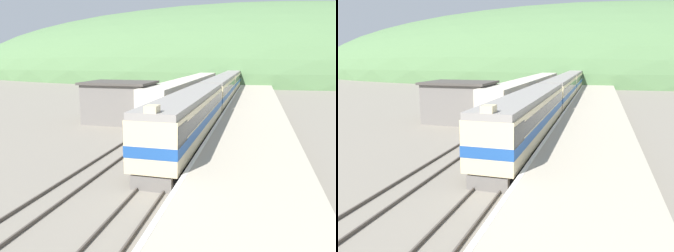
{
  "view_description": "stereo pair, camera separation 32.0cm",
  "coord_description": "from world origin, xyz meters",
  "views": [
    {
      "loc": [
        5.0,
        2.82,
        6.75
      ],
      "look_at": [
        -0.46,
        23.03,
        2.41
      ],
      "focal_mm": 35.0,
      "sensor_mm": 36.0,
      "label": 1
    },
    {
      "loc": [
        5.31,
        2.9,
        6.75
      ],
      "look_at": [
        -0.46,
        23.03,
        2.41
      ],
      "focal_mm": 35.0,
      "sensor_mm": 36.0,
      "label": 2
    }
  ],
  "objects": [
    {
      "name": "track_main",
      "position": [
        0.0,
        70.0,
        0.08
      ],
      "size": [
        1.52,
        180.0,
        0.16
      ],
      "color": "#4C443D",
      "rests_on": "ground"
    },
    {
      "name": "track_siding",
      "position": [
        -4.37,
        70.0,
        0.08
      ],
      "size": [
        1.52,
        180.0,
        0.16
      ],
      "color": "#4C443D",
      "rests_on": "ground"
    },
    {
      "name": "platform",
      "position": [
        4.86,
        50.0,
        0.47
      ],
      "size": [
        6.56,
        140.0,
        0.96
      ],
      "color": "#B2A893",
      "rests_on": "ground"
    },
    {
      "name": "distant_hills",
      "position": [
        0.0,
        128.43,
        0.0
      ],
      "size": [
        226.95,
        102.13,
        50.29
      ],
      "color": "#517547",
      "rests_on": "ground"
    },
    {
      "name": "station_shed",
      "position": [
        -9.0,
        34.98,
        2.19
      ],
      "size": [
        7.17,
        5.54,
        4.34
      ],
      "color": "slate",
      "rests_on": "ground"
    },
    {
      "name": "express_train_lead_car",
      "position": [
        0.0,
        27.99,
        2.23
      ],
      "size": [
        2.9,
        20.79,
        4.44
      ],
      "color": "black",
      "rests_on": "ground"
    },
    {
      "name": "carriage_second",
      "position": [
        0.0,
        49.83,
        2.22
      ],
      "size": [
        2.89,
        20.66,
        4.08
      ],
      "color": "black",
      "rests_on": "ground"
    },
    {
      "name": "carriage_third",
      "position": [
        0.0,
        71.37,
        2.22
      ],
      "size": [
        2.89,
        20.66,
        4.08
      ],
      "color": "black",
      "rests_on": "ground"
    },
    {
      "name": "carriage_fourth",
      "position": [
        0.0,
        92.92,
        2.22
      ],
      "size": [
        2.89,
        20.66,
        4.08
      ],
      "color": "black",
      "rests_on": "ground"
    },
    {
      "name": "carriage_fifth",
      "position": [
        0.0,
        114.46,
        2.22
      ],
      "size": [
        2.89,
        20.66,
        4.08
      ],
      "color": "black",
      "rests_on": "ground"
    },
    {
      "name": "siding_train",
      "position": [
        -4.37,
        49.53,
        2.03
      ],
      "size": [
        2.9,
        37.3,
        3.94
      ],
      "color": "black",
      "rests_on": "ground"
    }
  ]
}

